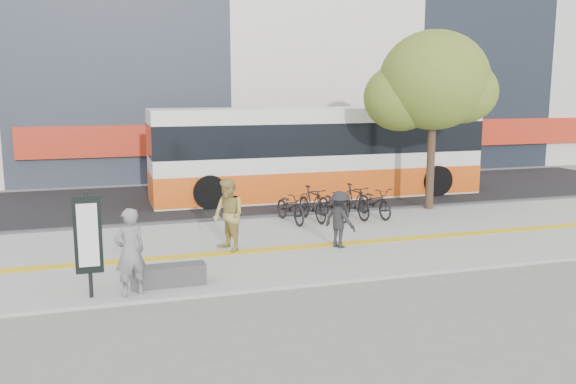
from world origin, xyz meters
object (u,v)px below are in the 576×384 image
object	(u,v)px
bench	(168,275)
bus	(318,155)
pedestrian_tan	(228,215)
pedestrian_dark	(340,219)
street_tree	(432,83)
signboard	(88,236)
seated_woman	(130,252)

from	to	relation	value
bench	bus	bearing A→B (deg)	54.39
pedestrian_tan	pedestrian_dark	world-z (taller)	pedestrian_tan
bus	pedestrian_dark	world-z (taller)	bus
pedestrian_tan	bench	bearing A→B (deg)	-58.57
street_tree	bus	bearing A→B (deg)	127.60
bench	signboard	size ratio (longest dim) A/B	0.73
bus	pedestrian_tan	xyz separation A→B (m)	(-5.12, -7.28, -0.67)
bench	signboard	world-z (taller)	signboard
pedestrian_dark	pedestrian_tan	bearing A→B (deg)	51.52
bus	seated_woman	world-z (taller)	bus
seated_woman	bench	bearing A→B (deg)	-174.92
signboard	pedestrian_dark	world-z (taller)	signboard
signboard	pedestrian_tan	world-z (taller)	signboard
signboard	street_tree	xyz separation A→B (m)	(11.38, 6.33, 3.15)
bus	seated_woman	distance (m)	12.75
bench	seated_woman	distance (m)	1.13
signboard	pedestrian_tan	xyz separation A→B (m)	(3.43, 2.72, -0.32)
seated_woman	pedestrian_dark	bearing A→B (deg)	-178.90
seated_woman	pedestrian_dark	xyz separation A→B (m)	(5.56, 2.31, -0.15)
seated_woman	pedestrian_dark	size ratio (longest dim) A/B	1.20
seated_woman	pedestrian_dark	distance (m)	6.03
street_tree	pedestrian_tan	distance (m)	9.40
street_tree	bus	xyz separation A→B (m)	(-2.83, 3.68, -2.80)
bench	seated_woman	size ratio (longest dim) A/B	0.87
pedestrian_tan	pedestrian_dark	xyz separation A→B (m)	(2.94, -0.50, -0.20)
bus	seated_woman	size ratio (longest dim) A/B	7.16
street_tree	seated_woman	distance (m)	12.86
pedestrian_tan	pedestrian_dark	bearing A→B (deg)	58.80
street_tree	pedestrian_dark	world-z (taller)	street_tree
bench	bus	distance (m)	12.01
bench	pedestrian_tan	bearing A→B (deg)	52.93
street_tree	bench	bearing A→B (deg)	-148.38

